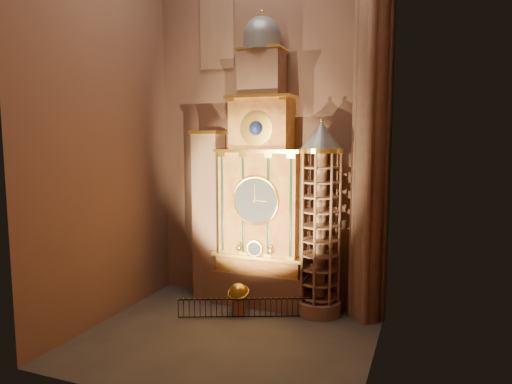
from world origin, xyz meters
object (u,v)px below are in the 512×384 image
at_px(stair_turret, 320,221).
at_px(iron_railing, 252,308).
at_px(astronomical_clock, 262,192).
at_px(celestial_globe, 238,296).
at_px(portrait_tower, 209,215).

distance_m(stair_turret, iron_railing, 6.03).
bearing_deg(stair_turret, iron_railing, -148.72).
xyz_separation_m(astronomical_clock, iron_railing, (0.27, -2.22, -6.11)).
bearing_deg(astronomical_clock, celestial_globe, -107.98).
height_order(astronomical_clock, stair_turret, astronomical_clock).
relative_size(celestial_globe, iron_railing, 0.24).
xyz_separation_m(portrait_tower, iron_railing, (3.67, -2.24, -4.59)).
bearing_deg(astronomical_clock, iron_railing, -83.00).
bearing_deg(stair_turret, celestial_globe, -157.61).
bearing_deg(stair_turret, astronomical_clock, 175.70).
bearing_deg(iron_railing, celestial_globe, 164.37).
distance_m(portrait_tower, celestial_globe, 5.32).
bearing_deg(iron_railing, astronomical_clock, 97.00).
bearing_deg(portrait_tower, iron_railing, -31.39).
bearing_deg(stair_turret, portrait_tower, 177.67).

